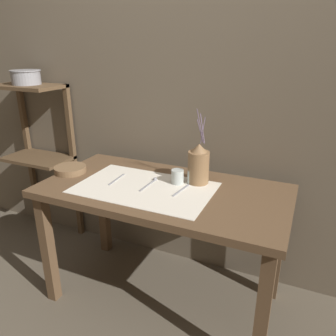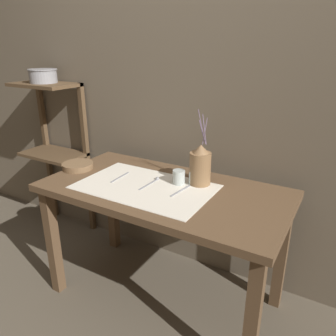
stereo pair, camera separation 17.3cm
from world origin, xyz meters
name	(u,v)px [view 1 (the left image)]	position (x,y,z in m)	size (l,w,h in m)	color
ground_plane	(164,296)	(0.00, 0.00, 0.00)	(12.00, 12.00, 0.00)	brown
stone_wall_back	(194,92)	(0.00, 0.45, 1.20)	(7.00, 0.06, 2.40)	#6B5E4C
wooden_table	(163,204)	(0.00, 0.00, 0.64)	(1.35, 0.69, 0.74)	brown
wooden_shelf_unit	(39,136)	(-1.16, 0.30, 0.83)	(0.49, 0.29, 1.21)	brown
linen_cloth	(145,188)	(-0.09, -0.04, 0.74)	(0.74, 0.46, 0.00)	silver
pitcher_with_flowers	(198,165)	(0.15, 0.14, 0.85)	(0.12, 0.12, 0.42)	olive
wooden_bowl	(70,169)	(-0.61, -0.02, 0.76)	(0.19, 0.19, 0.04)	brown
glass_tumbler_near	(178,177)	(0.05, 0.08, 0.78)	(0.07, 0.07, 0.08)	#B7C1BC
glass_tumbler_far	(193,177)	(0.13, 0.13, 0.78)	(0.07, 0.07, 0.08)	#B7C1BC
fork_inner	(117,179)	(-0.29, -0.01, 0.75)	(0.02, 0.17, 0.00)	#939399
spoon_inner	(152,182)	(-0.08, 0.04, 0.75)	(0.03, 0.18, 0.02)	#939399
fork_outer	(181,191)	(0.11, 0.00, 0.75)	(0.03, 0.17, 0.00)	#939399
metal_pot_large	(26,77)	(-1.16, 0.26, 1.26)	(0.20, 0.20, 0.10)	#939399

